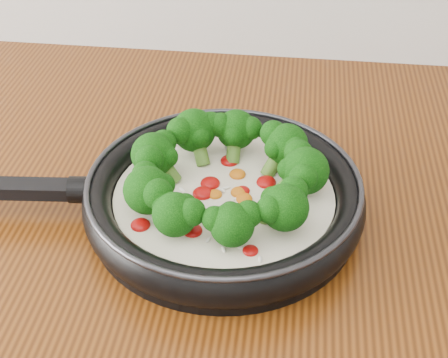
# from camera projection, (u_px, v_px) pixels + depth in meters

# --- Properties ---
(skillet) EXTENTS (0.47, 0.32, 0.09)m
(skillet) POSITION_uv_depth(u_px,v_px,m) (222.00, 192.00, 0.67)
(skillet) COLOR black
(skillet) RESTS_ON counter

